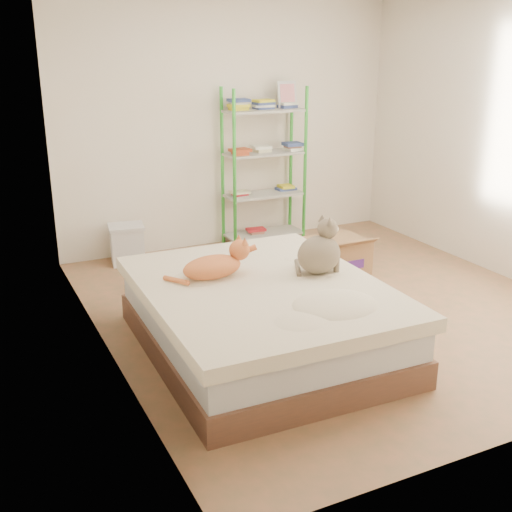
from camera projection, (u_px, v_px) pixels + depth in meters
room at (337, 155)px, 5.06m from camera, size 3.81×4.21×2.61m
bed at (262, 317)px, 4.64m from camera, size 1.67×2.06×0.52m
orange_cat at (212, 264)px, 4.63m from camera, size 0.55×0.32×0.22m
grey_cat at (319, 246)px, 4.70m from camera, size 0.39×0.34×0.42m
shelf_unit at (265, 163)px, 6.92m from camera, size 0.88×0.36×1.74m
cardboard_box at (336, 258)px, 6.10m from camera, size 0.54×0.52×0.44m
white_bin at (127, 244)px, 6.47m from camera, size 0.39×0.35×0.40m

